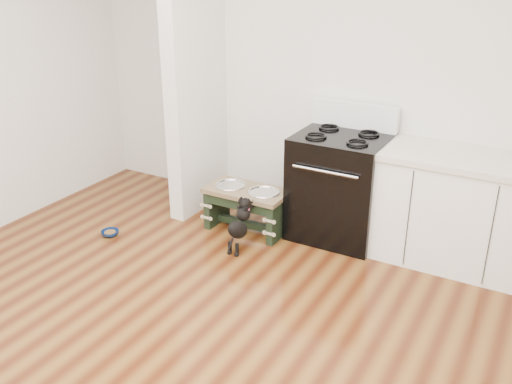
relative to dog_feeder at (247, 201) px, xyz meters
name	(u,v)px	position (x,y,z in m)	size (l,w,h in m)	color
ground	(166,367)	(0.50, -1.84, -0.29)	(5.00, 5.00, 0.00)	#441C0C
room_shell	(146,109)	(0.50, -1.84, 1.33)	(5.00, 5.00, 5.00)	silver
partition_wall	(195,69)	(-0.68, 0.26, 1.06)	(0.15, 0.80, 2.70)	silver
oven_range	(340,185)	(0.75, 0.32, 0.19)	(0.76, 0.69, 1.14)	black
cabinet_run	(457,210)	(1.73, 0.34, 0.17)	(1.24, 0.64, 0.91)	white
dog_feeder	(247,201)	(0.00, 0.00, 0.00)	(0.73, 0.39, 0.42)	black
puppy	(240,223)	(0.13, -0.34, -0.04)	(0.13, 0.38, 0.45)	black
floor_bowl	(110,233)	(-1.00, -0.69, -0.26)	(0.17, 0.17, 0.05)	#0B2050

